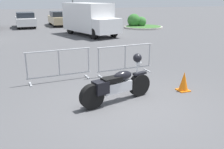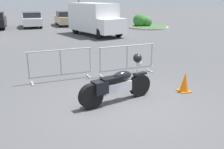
# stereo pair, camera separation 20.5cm
# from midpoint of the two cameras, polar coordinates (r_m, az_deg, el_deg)

# --- Properties ---
(ground_plane) EXTENTS (120.00, 120.00, 0.00)m
(ground_plane) POSITION_cam_midpoint_polar(r_m,az_deg,el_deg) (6.59, 3.09, -7.03)
(ground_plane) COLOR #4C4C4F
(motorcycle) EXTENTS (2.17, 0.73, 1.24)m
(motorcycle) POSITION_cam_midpoint_polar(r_m,az_deg,el_deg) (6.63, 0.29, -2.42)
(motorcycle) COLOR black
(motorcycle) RESTS_ON ground
(crowd_barrier_near) EXTENTS (2.17, 0.60, 1.07)m
(crowd_barrier_near) POSITION_cam_midpoint_polar(r_m,az_deg,el_deg) (8.49, -12.67, 2.12)
(crowd_barrier_near) COLOR #9EA0A5
(crowd_barrier_near) RESTS_ON ground
(crowd_barrier_far) EXTENTS (2.17, 0.60, 1.07)m
(crowd_barrier_far) POSITION_cam_midpoint_polar(r_m,az_deg,el_deg) (9.07, 2.36, 3.49)
(crowd_barrier_far) COLOR #9EA0A5
(crowd_barrier_far) RESTS_ON ground
(delivery_van) EXTENTS (3.37, 5.36, 2.31)m
(delivery_van) POSITION_cam_midpoint_polar(r_m,az_deg,el_deg) (18.89, -5.55, 12.71)
(delivery_van) COLOR white
(delivery_van) RESTS_ON ground
(parked_car_white) EXTENTS (1.78, 4.12, 1.38)m
(parked_car_white) POSITION_cam_midpoint_polar(r_m,az_deg,el_deg) (25.21, -19.42, 11.72)
(parked_car_white) COLOR white
(parked_car_white) RESTS_ON ground
(parked_car_tan) EXTENTS (1.77, 4.12, 1.38)m
(parked_car_tan) POSITION_cam_midpoint_polar(r_m,az_deg,el_deg) (25.86, -12.23, 12.41)
(parked_car_tan) COLOR tan
(parked_car_tan) RESTS_ON ground
(pedestrian) EXTENTS (0.34, 0.34, 1.69)m
(pedestrian) POSITION_cam_midpoint_polar(r_m,az_deg,el_deg) (22.43, -6.94, 12.54)
(pedestrian) COLOR #262838
(pedestrian) RESTS_ON ground
(planter_island) EXTENTS (3.54, 3.54, 1.25)m
(planter_island) POSITION_cam_midpoint_polar(r_m,az_deg,el_deg) (23.78, 6.00, 11.52)
(planter_island) COLOR #ADA89E
(planter_island) RESTS_ON ground
(traffic_cone) EXTENTS (0.34, 0.34, 0.59)m
(traffic_cone) POSITION_cam_midpoint_polar(r_m,az_deg,el_deg) (7.75, 15.37, -1.58)
(traffic_cone) COLOR orange
(traffic_cone) RESTS_ON ground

